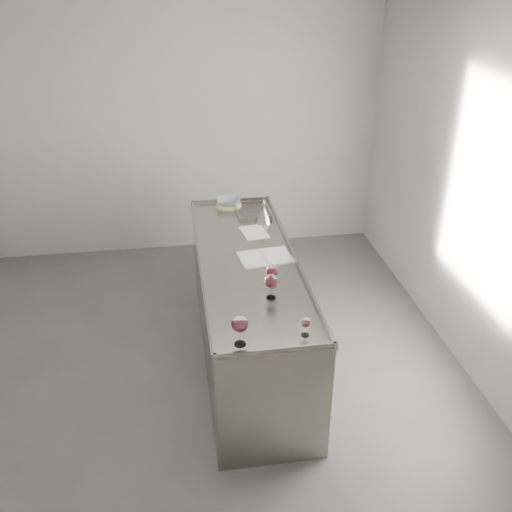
{
  "coord_description": "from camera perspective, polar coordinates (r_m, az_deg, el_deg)",
  "views": [
    {
      "loc": [
        -0.03,
        -3.59,
        3.05
      ],
      "look_at": [
        0.55,
        0.2,
        1.02
      ],
      "focal_mm": 40.0,
      "sensor_mm": 36.0,
      "label": 1
    }
  ],
  "objects": [
    {
      "name": "wine_funnel",
      "position": [
        5.05,
        0.78,
        4.09
      ],
      "size": [
        0.15,
        0.15,
        0.23
      ],
      "rotation": [
        0.0,
        0.0,
        0.31
      ],
      "color": "#ABA298",
      "rests_on": "counter"
    },
    {
      "name": "wine_glass_middle",
      "position": [
        3.9,
        1.52,
        -2.56
      ],
      "size": [
        0.09,
        0.09,
        0.18
      ],
      "rotation": [
        0.0,
        0.0,
        0.42
      ],
      "color": "white",
      "rests_on": "counter"
    },
    {
      "name": "wine_glass_right",
      "position": [
        4.04,
        1.63,
        -1.53
      ],
      "size": [
        0.09,
        0.09,
        0.17
      ],
      "rotation": [
        0.0,
        0.0,
        0.3
      ],
      "color": "white",
      "rests_on": "counter"
    },
    {
      "name": "wine_glass_left",
      "position": [
        3.44,
        -1.63,
        -6.85
      ],
      "size": [
        0.11,
        0.11,
        0.21
      ],
      "rotation": [
        0.0,
        0.0,
        -0.24
      ],
      "color": "white",
      "rests_on": "counter"
    },
    {
      "name": "trivet",
      "position": [
        5.42,
        -2.76,
        5.08
      ],
      "size": [
        0.32,
        0.32,
        0.02
      ],
      "primitive_type": "cylinder",
      "rotation": [
        0.0,
        0.0,
        -0.37
      ],
      "color": "#D4CE89",
      "rests_on": "counter"
    },
    {
      "name": "room_shell",
      "position": [
        3.95,
        -7.46,
        2.99
      ],
      "size": [
        4.54,
        5.04,
        2.84
      ],
      "color": "#504E4B",
      "rests_on": "ground"
    },
    {
      "name": "loose_paper_top",
      "position": [
        4.89,
        -0.19,
        2.41
      ],
      "size": [
        0.24,
        0.31,
        0.0
      ],
      "primitive_type": "cube",
      "rotation": [
        0.0,
        0.0,
        0.16
      ],
      "color": "silver",
      "rests_on": "counter"
    },
    {
      "name": "notebook",
      "position": [
        4.48,
        0.95,
        -0.12
      ],
      "size": [
        0.43,
        0.33,
        0.02
      ],
      "rotation": [
        0.0,
        0.0,
        0.12
      ],
      "color": "silver",
      "rests_on": "counter"
    },
    {
      "name": "ceramic_bowl",
      "position": [
        5.4,
        -2.77,
        5.44
      ],
      "size": [
        0.23,
        0.23,
        0.05
      ],
      "primitive_type": "imported",
      "rotation": [
        0.0,
        0.0,
        -0.04
      ],
      "color": "gray",
      "rests_on": "trivet"
    },
    {
      "name": "counter",
      "position": [
        4.7,
        -0.78,
        -5.37
      ],
      "size": [
        0.77,
        2.42,
        0.97
      ],
      "color": "gray",
      "rests_on": "ground"
    },
    {
      "name": "wine_glass_small",
      "position": [
        3.56,
        4.98,
        -6.69
      ],
      "size": [
        0.06,
        0.06,
        0.13
      ],
      "rotation": [
        0.0,
        0.0,
        -0.1
      ],
      "color": "white",
      "rests_on": "counter"
    }
  ]
}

